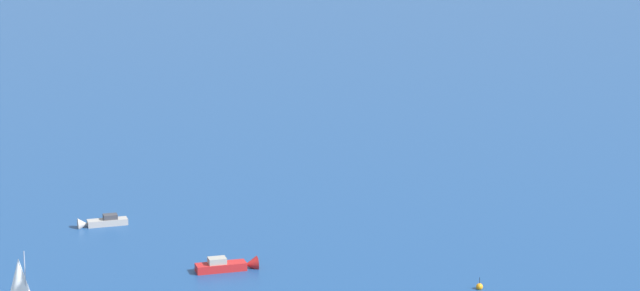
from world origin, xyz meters
TOP-DOWN VIEW (x-y plane):
  - motorboat_near_centre at (-26.88, 68.61)m, footprint 9.38×3.25m
  - sailboat_far_stbd at (-40.28, 19.46)m, footprint 8.37×7.23m
  - motorboat_ahead at (-7.11, 37.49)m, footprint 10.51×3.43m
  - marker_buoy at (30.17, 19.55)m, footprint 1.10×1.10m

SIDE VIEW (x-z plane):
  - marker_buoy at x=30.17m, z-range -0.66..1.44m
  - motorboat_near_centre at x=-26.88m, z-range -0.62..2.06m
  - motorboat_ahead at x=-7.11m, z-range -0.69..2.31m
  - sailboat_far_stbd at x=-40.28m, z-range -0.49..10.72m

